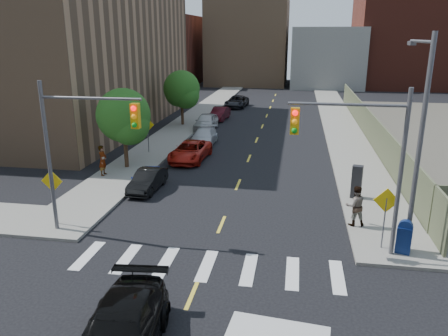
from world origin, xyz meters
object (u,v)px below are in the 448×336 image
(parked_car_grey, at_px, (237,102))
(parked_car_maroon, at_px, (220,114))
(payphone, at_px, (357,182))
(parked_car_blue, at_px, (145,179))
(parked_car_black, at_px, (148,180))
(parked_car_silver, at_px, (204,137))
(pedestrian_west, at_px, (103,160))
(mailbox, at_px, (404,237))
(parked_car_red, at_px, (190,151))
(pedestrian_east, at_px, (355,206))
(parked_car_white, at_px, (206,122))

(parked_car_grey, bearing_deg, parked_car_maroon, -89.86)
(payphone, bearing_deg, parked_car_blue, -165.87)
(parked_car_black, distance_m, parked_car_maroon, 22.59)
(parked_car_silver, height_order, pedestrian_west, pedestrian_west)
(parked_car_blue, relative_size, mailbox, 2.49)
(parked_car_silver, bearing_deg, parked_car_blue, -97.45)
(parked_car_red, bearing_deg, parked_car_grey, 93.19)
(parked_car_silver, xyz_separation_m, parked_car_grey, (-0.01, 20.00, 0.04))
(parked_car_red, xyz_separation_m, mailbox, (12.20, -12.59, 0.16))
(parked_car_silver, bearing_deg, pedestrian_east, -56.00)
(mailbox, height_order, pedestrian_east, pedestrian_east)
(pedestrian_west, bearing_deg, parked_car_maroon, -11.75)
(pedestrian_east, bearing_deg, payphone, -109.74)
(parked_car_silver, xyz_separation_m, payphone, (11.01, -11.01, 0.40))
(parked_car_blue, bearing_deg, parked_car_silver, 79.71)
(mailbox, bearing_deg, pedestrian_west, 172.51)
(pedestrian_east, bearing_deg, mailbox, 112.24)
(parked_car_black, distance_m, parked_car_grey, 31.45)
(parked_car_red, distance_m, pedestrian_east, 14.58)
(parked_car_black, xyz_separation_m, pedestrian_east, (11.44, -3.38, 0.51))
(parked_car_silver, distance_m, mailbox, 21.17)
(parked_car_white, bearing_deg, mailbox, -59.98)
(payphone, bearing_deg, parked_car_white, 138.93)
(parked_car_white, bearing_deg, pedestrian_east, -60.58)
(parked_car_red, xyz_separation_m, parked_car_silver, (0.00, 4.72, -0.02))
(parked_car_blue, relative_size, pedestrian_west, 1.84)
(payphone, bearing_deg, parked_car_maroon, 131.27)
(pedestrian_west, relative_size, pedestrian_east, 1.00)
(parked_car_white, distance_m, parked_car_grey, 14.08)
(pedestrian_east, bearing_deg, parked_car_white, -73.03)
(parked_car_black, relative_size, parked_car_maroon, 0.91)
(parked_car_black, height_order, payphone, payphone)
(parked_car_red, relative_size, payphone, 2.69)
(parked_car_maroon, distance_m, payphone, 25.05)
(parked_car_white, relative_size, parked_car_maroon, 1.11)
(parked_car_red, height_order, payphone, payphone)
(parked_car_grey, relative_size, pedestrian_east, 2.62)
(parked_car_red, distance_m, parked_car_grey, 24.72)
(parked_car_white, relative_size, pedestrian_east, 2.34)
(pedestrian_west, bearing_deg, parked_car_grey, -9.75)
(parked_car_maroon, xyz_separation_m, pedestrian_west, (-3.94, -20.66, 0.45))
(parked_car_black, xyz_separation_m, payphone, (11.95, 0.42, 0.46))
(parked_car_grey, bearing_deg, pedestrian_west, -94.60)
(parked_car_blue, xyz_separation_m, parked_car_red, (1.19, 6.42, 0.08))
(parked_car_red, height_order, parked_car_grey, parked_car_grey)
(mailbox, height_order, pedestrian_west, pedestrian_west)
(parked_car_white, bearing_deg, parked_car_red, -84.04)
(payphone, xyz_separation_m, pedestrian_east, (-0.51, -3.80, 0.06))
(parked_car_maroon, distance_m, pedestrian_east, 28.27)
(parked_car_blue, distance_m, mailbox, 14.75)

